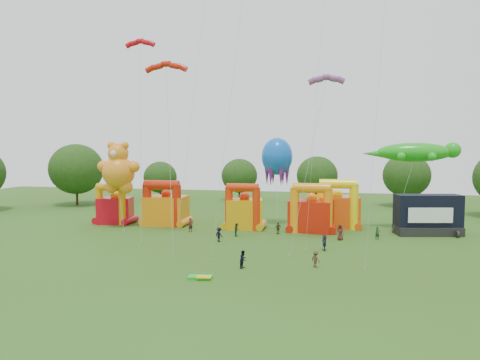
% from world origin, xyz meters
% --- Properties ---
extents(ground, '(160.00, 160.00, 0.00)m').
position_xyz_m(ground, '(0.00, 0.00, 0.00)').
color(ground, '#314F16').
rests_on(ground, ground).
extents(tree_ring, '(125.41, 127.53, 12.07)m').
position_xyz_m(tree_ring, '(-1.20, 0.62, 6.26)').
color(tree_ring, '#352314').
rests_on(tree_ring, ground).
extents(bouncy_castle_0, '(5.45, 4.75, 6.00)m').
position_xyz_m(bouncy_castle_0, '(-20.48, 26.20, 2.29)').
color(bouncy_castle_0, red).
rests_on(bouncy_castle_0, ground).
extents(bouncy_castle_1, '(5.83, 4.72, 6.59)m').
position_xyz_m(bouncy_castle_1, '(-12.57, 26.41, 2.49)').
color(bouncy_castle_1, orange).
rests_on(bouncy_castle_1, ground).
extents(bouncy_castle_2, '(5.42, 4.63, 6.36)m').
position_xyz_m(bouncy_castle_2, '(-0.83, 25.88, 2.42)').
color(bouncy_castle_2, orange).
rests_on(bouncy_castle_2, ground).
extents(bouncy_castle_3, '(6.09, 5.17, 6.56)m').
position_xyz_m(bouncy_castle_3, '(8.32, 25.73, 2.48)').
color(bouncy_castle_3, red).
rests_on(bouncy_castle_3, ground).
extents(bouncy_castle_4, '(6.25, 5.36, 6.87)m').
position_xyz_m(bouncy_castle_4, '(11.74, 29.50, 2.60)').
color(bouncy_castle_4, '#E4490C').
rests_on(bouncy_castle_4, ground).
extents(stage_trailer, '(8.54, 4.63, 5.19)m').
position_xyz_m(stage_trailer, '(23.02, 26.66, 2.50)').
color(stage_trailer, black).
rests_on(stage_trailer, ground).
extents(teddy_bear_kite, '(6.26, 5.42, 12.13)m').
position_xyz_m(teddy_bear_kite, '(-17.87, 22.85, 6.76)').
color(teddy_bear_kite, orange).
rests_on(teddy_bear_kite, ground).
extents(gecko_kite, '(12.58, 5.73, 11.97)m').
position_xyz_m(gecko_kite, '(20.82, 28.53, 7.33)').
color(gecko_kite, '#1DA918').
rests_on(gecko_kite, ground).
extents(octopus_kite, '(4.46, 7.76, 12.71)m').
position_xyz_m(octopus_kite, '(3.27, 29.29, 8.11)').
color(octopus_kite, blue).
rests_on(octopus_kite, ground).
extents(parafoil_kites, '(29.29, 16.19, 26.78)m').
position_xyz_m(parafoil_kites, '(-7.51, 16.46, 11.72)').
color(parafoil_kites, red).
rests_on(parafoil_kites, ground).
extents(diamond_kites, '(23.22, 13.59, 38.24)m').
position_xyz_m(diamond_kites, '(4.85, 14.85, 15.58)').
color(diamond_kites, red).
rests_on(diamond_kites, ground).
extents(folded_kite_bundle, '(2.13, 1.33, 0.31)m').
position_xyz_m(folded_kite_bundle, '(0.13, 2.46, 0.14)').
color(folded_kite_bundle, green).
rests_on(folded_kite_bundle, ground).
extents(spectator_0, '(1.09, 0.85, 1.97)m').
position_xyz_m(spectator_0, '(-13.30, 24.99, 0.99)').
color(spectator_0, '#222638').
rests_on(spectator_0, ground).
extents(spectator_1, '(0.77, 0.79, 1.84)m').
position_xyz_m(spectator_1, '(-7.35, 22.22, 0.92)').
color(spectator_1, '#4D1D16').
rests_on(spectator_1, ground).
extents(spectator_2, '(0.72, 0.87, 1.64)m').
position_xyz_m(spectator_2, '(-0.71, 20.61, 0.82)').
color(spectator_2, '#153621').
rests_on(spectator_2, ground).
extents(spectator_3, '(1.27, 1.12, 1.71)m').
position_xyz_m(spectator_3, '(-2.07, 16.96, 0.85)').
color(spectator_3, black).
rests_on(spectator_3, ground).
extents(spectator_4, '(0.96, 0.83, 1.55)m').
position_xyz_m(spectator_4, '(4.22, 23.01, 0.78)').
color(spectator_4, '#383416').
rests_on(spectator_4, ground).
extents(spectator_5, '(0.60, 1.60, 1.69)m').
position_xyz_m(spectator_5, '(10.17, 15.05, 0.85)').
color(spectator_5, '#29263F').
rests_on(spectator_5, ground).
extents(spectator_6, '(1.09, 0.90, 1.92)m').
position_xyz_m(spectator_6, '(11.97, 20.85, 0.96)').
color(spectator_6, '#4F1C16').
rests_on(spectator_6, ground).
extents(spectator_7, '(0.65, 0.52, 1.57)m').
position_xyz_m(spectator_7, '(16.40, 22.06, 0.78)').
color(spectator_7, '#19401F').
rests_on(spectator_7, ground).
extents(spectator_8, '(0.81, 0.94, 1.66)m').
position_xyz_m(spectator_8, '(2.99, 6.41, 0.83)').
color(spectator_8, black).
rests_on(spectator_8, ground).
extents(spectator_9, '(1.13, 1.10, 1.55)m').
position_xyz_m(spectator_9, '(9.49, 8.05, 0.78)').
color(spectator_9, '#48301D').
rests_on(spectator_9, ground).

